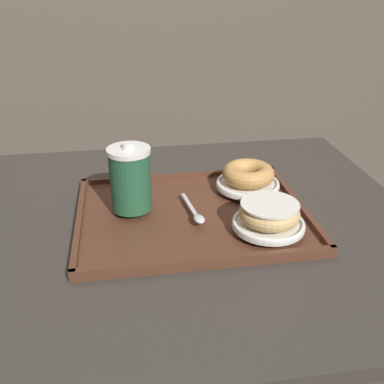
{
  "coord_description": "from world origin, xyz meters",
  "views": [
    {
      "loc": [
        -0.1,
        -0.84,
        1.21
      ],
      "look_at": [
        0.04,
        -0.0,
        0.78
      ],
      "focal_mm": 42.0,
      "sensor_mm": 36.0,
      "label": 1
    }
  ],
  "objects_px": {
    "donut_chocolate_glazed": "(269,212)",
    "donut_plain": "(248,174)",
    "spoon": "(196,215)",
    "coffee_cup_front": "(130,178)"
  },
  "relations": [
    {
      "from": "coffee_cup_front",
      "to": "spoon",
      "type": "distance_m",
      "value": 0.16
    },
    {
      "from": "donut_chocolate_glazed",
      "to": "spoon",
      "type": "bearing_deg",
      "value": 155.43
    },
    {
      "from": "coffee_cup_front",
      "to": "spoon",
      "type": "xyz_separation_m",
      "value": [
        0.13,
        -0.06,
        -0.06
      ]
    },
    {
      "from": "coffee_cup_front",
      "to": "donut_chocolate_glazed",
      "type": "relative_size",
      "value": 1.22
    },
    {
      "from": "donut_chocolate_glazed",
      "to": "donut_plain",
      "type": "distance_m",
      "value": 0.18
    },
    {
      "from": "donut_plain",
      "to": "spoon",
      "type": "bearing_deg",
      "value": -139.57
    },
    {
      "from": "donut_plain",
      "to": "spoon",
      "type": "distance_m",
      "value": 0.19
    },
    {
      "from": "donut_chocolate_glazed",
      "to": "donut_plain",
      "type": "relative_size",
      "value": 1.0
    },
    {
      "from": "donut_chocolate_glazed",
      "to": "spoon",
      "type": "xyz_separation_m",
      "value": [
        -0.14,
        0.06,
        -0.03
      ]
    },
    {
      "from": "donut_plain",
      "to": "donut_chocolate_glazed",
      "type": "bearing_deg",
      "value": -92.48
    }
  ]
}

